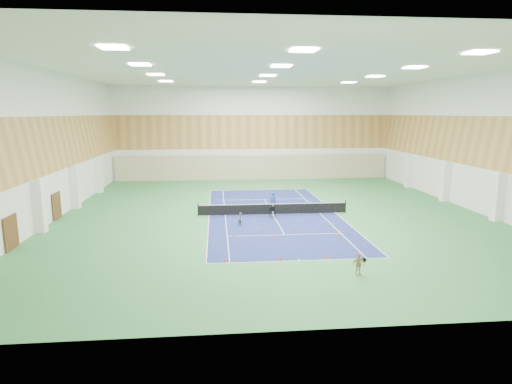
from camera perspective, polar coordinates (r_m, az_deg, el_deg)
The scene contains 22 objects.
ground at distance 36.98m, azimuth 2.26°, elevation -2.98°, with size 40.00×40.00×0.00m, color #32763F.
room_shell at distance 36.06m, azimuth 2.33°, elevation 6.33°, with size 36.00×40.00×12.00m, color white, non-canonical shape.
wood_cladding at distance 35.97m, azimuth 2.36°, elevation 9.51°, with size 36.00×40.00×8.00m, color #BF8747, non-canonical shape.
ceiling_light_grid at distance 36.12m, azimuth 2.41°, elevation 15.74°, with size 21.40×25.40×0.06m, color white, non-canonical shape.
court_surface at distance 36.98m, azimuth 2.26°, elevation -2.97°, with size 10.97×23.77×0.01m, color navy.
tennis_balls_scatter at distance 36.97m, azimuth 2.27°, elevation -2.91°, with size 10.57×22.77×0.07m, color #BDDB25, non-canonical shape.
tennis_net at distance 36.86m, azimuth 2.27°, elevation -2.15°, with size 12.80×0.10×1.10m, color black, non-canonical shape.
back_curtain at distance 56.04m, azimuth -0.39°, elevation 3.31°, with size 35.40×0.16×3.20m, color #C6B793.
door_left_a at distance 31.51m, azimuth -29.87°, elevation -4.72°, with size 0.08×1.80×2.20m, color #593319.
door_left_b at distance 38.72m, azimuth -25.04°, elevation -1.69°, with size 0.08×1.80×2.20m, color #593319.
coach at distance 37.37m, azimuth 2.24°, elevation -1.38°, with size 0.67×0.44×1.85m, color #204193.
child_court at distance 33.13m, azimuth -2.03°, elevation -3.63°, with size 0.51×0.40×1.06m, color gray.
child_apron at distance 23.91m, azimuth 13.49°, elevation -9.33°, with size 0.72×0.30×1.23m, color tan.
ball_cart at distance 35.63m, azimuth 2.26°, elevation -2.73°, with size 0.54×0.54×0.94m, color black, non-canonical shape.
cone_svc_a at distance 30.24m, azimuth -2.97°, elevation -5.84°, with size 0.21×0.21×0.23m, color #E5480C.
cone_svc_b at distance 30.34m, azimuth 2.46°, elevation -5.78°, with size 0.21×0.21×0.23m, color #EE470C.
cone_svc_c at distance 31.53m, azimuth 6.07°, elevation -5.22°, with size 0.18×0.18×0.20m, color #D6440B.
cone_svc_d at distance 31.08m, azimuth 10.85°, elevation -5.55°, with size 0.22×0.22×0.24m, color orange.
cone_base_a at distance 25.61m, azimuth -4.13°, elevation -8.94°, with size 0.18×0.18×0.20m, color #FB4B0D.
cone_base_b at distance 25.69m, azimuth 3.26°, elevation -8.83°, with size 0.21×0.21×0.23m, color #F23F0C.
cone_base_c at distance 26.44m, azimuth 9.52°, elevation -8.38°, with size 0.22×0.22×0.24m, color #FF4B0D.
cone_base_d at distance 26.60m, azimuth 13.55°, elevation -8.46°, with size 0.18×0.18×0.20m, color #DF550B.
Camera 1 is at (-4.80, -35.64, 8.61)m, focal length 30.00 mm.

